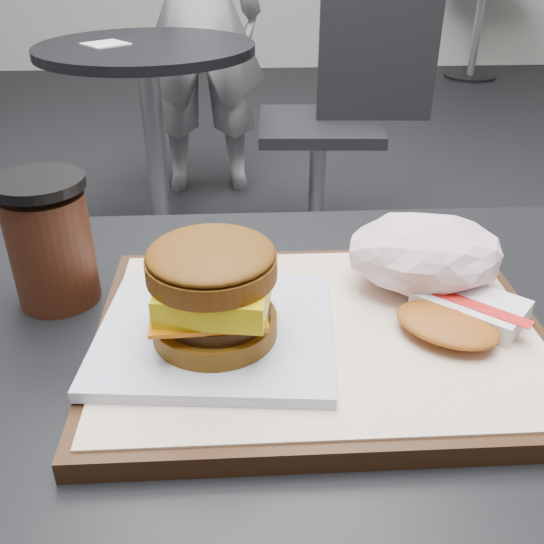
{
  "coord_description": "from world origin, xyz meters",
  "views": [
    {
      "loc": [
        -0.06,
        -0.4,
        1.09
      ],
      "look_at": [
        -0.03,
        0.04,
        0.83
      ],
      "focal_mm": 40.0,
      "sensor_mm": 36.0,
      "label": 1
    }
  ],
  "objects_px": {
    "breakfast_sandwich": "(214,301)",
    "neighbor_chair": "(339,111)",
    "serving_tray": "(320,336)",
    "crumpled_wrapper": "(426,254)",
    "neighbor_table": "(151,107)",
    "patron": "(197,12)",
    "hash_brown": "(460,314)",
    "customer_table": "(308,510)",
    "coffee_cup": "(51,243)"
  },
  "relations": [
    {
      "from": "breakfast_sandwich",
      "to": "neighbor_chair",
      "type": "distance_m",
      "value": 1.77
    },
    {
      "from": "serving_tray",
      "to": "crumpled_wrapper",
      "type": "bearing_deg",
      "value": 32.03
    },
    {
      "from": "breakfast_sandwich",
      "to": "neighbor_table",
      "type": "relative_size",
      "value": 0.27
    },
    {
      "from": "breakfast_sandwich",
      "to": "patron",
      "type": "relative_size",
      "value": 0.13
    },
    {
      "from": "neighbor_table",
      "to": "neighbor_chair",
      "type": "height_order",
      "value": "neighbor_chair"
    },
    {
      "from": "hash_brown",
      "to": "customer_table",
      "type": "bearing_deg",
      "value": -171.23
    },
    {
      "from": "crumpled_wrapper",
      "to": "neighbor_chair",
      "type": "height_order",
      "value": "neighbor_chair"
    },
    {
      "from": "neighbor_chair",
      "to": "serving_tray",
      "type": "bearing_deg",
      "value": -99.62
    },
    {
      "from": "hash_brown",
      "to": "neighbor_chair",
      "type": "relative_size",
      "value": 0.15
    },
    {
      "from": "neighbor_chair",
      "to": "patron",
      "type": "distance_m",
      "value": 0.83
    },
    {
      "from": "breakfast_sandwich",
      "to": "coffee_cup",
      "type": "height_order",
      "value": "coffee_cup"
    },
    {
      "from": "breakfast_sandwich",
      "to": "neighbor_table",
      "type": "bearing_deg",
      "value": 99.3
    },
    {
      "from": "hash_brown",
      "to": "patron",
      "type": "xyz_separation_m",
      "value": [
        -0.34,
        2.29,
        -0.04
      ]
    },
    {
      "from": "serving_tray",
      "to": "crumpled_wrapper",
      "type": "distance_m",
      "value": 0.13
    },
    {
      "from": "serving_tray",
      "to": "neighbor_chair",
      "type": "relative_size",
      "value": 0.43
    },
    {
      "from": "neighbor_table",
      "to": "patron",
      "type": "relative_size",
      "value": 0.49
    },
    {
      "from": "hash_brown",
      "to": "patron",
      "type": "relative_size",
      "value": 0.09
    },
    {
      "from": "serving_tray",
      "to": "coffee_cup",
      "type": "xyz_separation_m",
      "value": [
        -0.24,
        0.09,
        0.05
      ]
    },
    {
      "from": "customer_table",
      "to": "neighbor_table",
      "type": "xyz_separation_m",
      "value": [
        -0.35,
        1.65,
        -0.03
      ]
    },
    {
      "from": "serving_tray",
      "to": "patron",
      "type": "relative_size",
      "value": 0.25
    },
    {
      "from": "breakfast_sandwich",
      "to": "coffee_cup",
      "type": "distance_m",
      "value": 0.19
    },
    {
      "from": "patron",
      "to": "neighbor_chair",
      "type": "bearing_deg",
      "value": 127.68
    },
    {
      "from": "neighbor_chair",
      "to": "patron",
      "type": "relative_size",
      "value": 0.58
    },
    {
      "from": "crumpled_wrapper",
      "to": "hash_brown",
      "type": "bearing_deg",
      "value": -79.24
    },
    {
      "from": "serving_tray",
      "to": "crumpled_wrapper",
      "type": "relative_size",
      "value": 2.65
    },
    {
      "from": "crumpled_wrapper",
      "to": "patron",
      "type": "distance_m",
      "value": 2.24
    },
    {
      "from": "breakfast_sandwich",
      "to": "patron",
      "type": "bearing_deg",
      "value": 93.45
    },
    {
      "from": "serving_tray",
      "to": "coffee_cup",
      "type": "bearing_deg",
      "value": 159.8
    },
    {
      "from": "patron",
      "to": "breakfast_sandwich",
      "type": "bearing_deg",
      "value": 90.69
    },
    {
      "from": "breakfast_sandwich",
      "to": "patron",
      "type": "xyz_separation_m",
      "value": [
        -0.14,
        2.3,
        -0.07
      ]
    },
    {
      "from": "serving_tray",
      "to": "customer_table",
      "type": "bearing_deg",
      "value": -108.11
    },
    {
      "from": "neighbor_table",
      "to": "patron",
      "type": "bearing_deg",
      "value": 78.71
    },
    {
      "from": "customer_table",
      "to": "breakfast_sandwich",
      "type": "relative_size",
      "value": 3.91
    },
    {
      "from": "neighbor_chair",
      "to": "coffee_cup",
      "type": "bearing_deg",
      "value": -108.3
    },
    {
      "from": "hash_brown",
      "to": "patron",
      "type": "bearing_deg",
      "value": 98.57
    },
    {
      "from": "customer_table",
      "to": "neighbor_chair",
      "type": "height_order",
      "value": "neighbor_chair"
    },
    {
      "from": "customer_table",
      "to": "patron",
      "type": "height_order",
      "value": "patron"
    },
    {
      "from": "neighbor_chair",
      "to": "crumpled_wrapper",
      "type": "bearing_deg",
      "value": -96.35
    },
    {
      "from": "hash_brown",
      "to": "crumpled_wrapper",
      "type": "bearing_deg",
      "value": 100.76
    },
    {
      "from": "neighbor_table",
      "to": "neighbor_chair",
      "type": "bearing_deg",
      "value": 4.86
    },
    {
      "from": "customer_table",
      "to": "neighbor_table",
      "type": "distance_m",
      "value": 1.69
    },
    {
      "from": "breakfast_sandwich",
      "to": "hash_brown",
      "type": "distance_m",
      "value": 0.21
    },
    {
      "from": "serving_tray",
      "to": "breakfast_sandwich",
      "type": "distance_m",
      "value": 0.1
    },
    {
      "from": "serving_tray",
      "to": "neighbor_chair",
      "type": "bearing_deg",
      "value": 80.38
    },
    {
      "from": "neighbor_table",
      "to": "coffee_cup",
      "type": "bearing_deg",
      "value": -85.72
    },
    {
      "from": "coffee_cup",
      "to": "serving_tray",
      "type": "bearing_deg",
      "value": -20.2
    },
    {
      "from": "customer_table",
      "to": "patron",
      "type": "bearing_deg",
      "value": 95.44
    },
    {
      "from": "neighbor_chair",
      "to": "neighbor_table",
      "type": "bearing_deg",
      "value": -175.14
    },
    {
      "from": "coffee_cup",
      "to": "neighbor_table",
      "type": "distance_m",
      "value": 1.57
    },
    {
      "from": "serving_tray",
      "to": "patron",
      "type": "xyz_separation_m",
      "value": [
        -0.23,
        2.28,
        -0.02
      ]
    }
  ]
}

